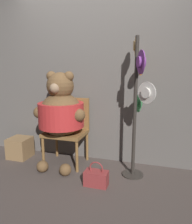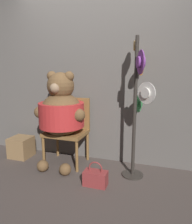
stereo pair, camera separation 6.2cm
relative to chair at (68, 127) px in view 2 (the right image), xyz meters
The scene contains 7 objects.
ground_plane 0.78m from the chair, 48.23° to the right, with size 14.00×14.00×0.00m, color #4C423D.
wall_back 0.93m from the chair, 36.11° to the left, with size 8.00×0.10×2.67m.
chair is the anchor object (origin of this frame).
teddy_bear 0.31m from the chair, 98.21° to the right, with size 0.76×0.67×1.35m.
hat_display_rack 1.15m from the chair, ahead, with size 0.39×0.57×1.79m.
handbag_on_ground 0.93m from the chair, 41.76° to the right, with size 0.28×0.15×0.31m.
wooden_crate 0.88m from the chair, behind, with size 0.32×0.32×0.32m.
Camera 2 is at (0.99, -2.40, 1.40)m, focal length 35.00 mm.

